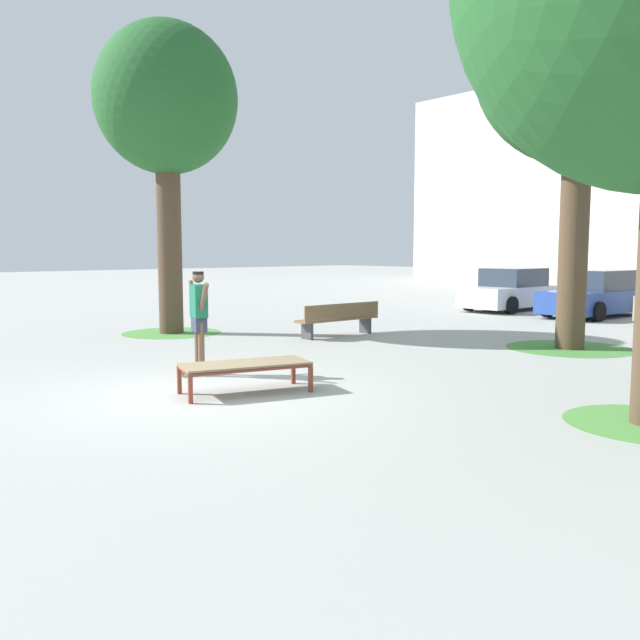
% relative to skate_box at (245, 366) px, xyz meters
% --- Properties ---
extents(ground_plane, '(120.00, 120.00, 0.00)m').
position_rel_skate_box_xyz_m(ground_plane, '(-0.29, -0.61, -0.41)').
color(ground_plane, '#A8A8A3').
extents(skate_box, '(1.28, 2.04, 0.46)m').
position_rel_skate_box_xyz_m(skate_box, '(0.00, 0.00, 0.00)').
color(skate_box, brown).
rests_on(skate_box, ground).
extents(skateboard, '(0.39, 0.82, 0.09)m').
position_rel_skate_box_xyz_m(skateboard, '(-1.71, 0.24, -0.34)').
color(skateboard, '#9E754C').
rests_on(skateboard, ground).
extents(skater, '(0.99, 0.36, 1.69)m').
position_rel_skate_box_xyz_m(skater, '(-1.71, 0.25, 0.66)').
color(skater, brown).
rests_on(skater, skateboard).
extents(tree_near_left, '(3.58, 3.58, 7.80)m').
position_rel_skate_box_xyz_m(tree_near_left, '(-7.24, 2.75, 5.39)').
color(tree_near_left, brown).
rests_on(tree_near_left, ground).
extents(grass_patch_near_left, '(2.54, 2.54, 0.01)m').
position_rel_skate_box_xyz_m(grass_patch_near_left, '(-7.24, 2.75, -0.41)').
color(grass_patch_near_left, '#519342').
rests_on(grass_patch_near_left, ground).
extents(tree_mid_back, '(4.48, 4.48, 8.63)m').
position_rel_skate_box_xyz_m(tree_mid_back, '(0.96, 7.93, 5.80)').
color(tree_mid_back, brown).
rests_on(tree_mid_back, ground).
extents(grass_patch_mid_back, '(2.69, 2.69, 0.01)m').
position_rel_skate_box_xyz_m(grass_patch_mid_back, '(0.96, 7.93, -0.41)').
color(grass_patch_mid_back, '#47893D').
rests_on(grass_patch_mid_back, ground).
extents(car_white, '(1.93, 4.20, 1.50)m').
position_rel_skate_box_xyz_m(car_white, '(-5.08, 15.14, 0.28)').
color(car_white, silver).
rests_on(car_white, ground).
extents(car_blue, '(2.06, 4.27, 1.50)m').
position_rel_skate_box_xyz_m(car_blue, '(-2.00, 15.11, 0.28)').
color(car_blue, '#28479E').
rests_on(car_blue, ground).
extents(park_bench, '(0.52, 2.41, 0.83)m').
position_rel_skate_box_xyz_m(park_bench, '(-3.87, 5.54, 0.03)').
color(park_bench, brown).
rests_on(park_bench, ground).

